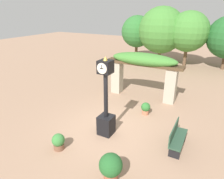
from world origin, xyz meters
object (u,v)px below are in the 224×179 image
Objects in this scene: potted_plant_near_right at (146,108)px; potted_plant_far_left at (58,141)px; potted_plant_near_left at (111,167)px; park_bench at (177,137)px; pedestal_clock at (106,107)px.

potted_plant_far_left reaches higher than potted_plant_near_right.
park_bench is (1.38, 2.49, -0.08)m from potted_plant_near_left.
potted_plant_near_right is 0.41× the size of park_bench.
pedestal_clock is 5.18× the size of potted_plant_far_left.
pedestal_clock reaches higher than potted_plant_near_left.
potted_plant_near_left is at bearing -56.94° from pedestal_clock.
potted_plant_near_right is 0.98× the size of potted_plant_far_left.
potted_plant_far_left is (-1.03, -1.70, -0.90)m from pedestal_clock.
potted_plant_far_left is at bearing -115.32° from potted_plant_near_right.
park_bench is at bearing 60.93° from potted_plant_near_left.
potted_plant_near_left is at bearing -8.76° from potted_plant_far_left.
potted_plant_near_right is at bearing 96.08° from potted_plant_near_left.
potted_plant_near_left reaches higher than park_bench.
park_bench is (3.75, 2.13, 0.11)m from potted_plant_far_left.
potted_plant_far_left is (-1.90, -4.02, -0.01)m from potted_plant_near_right.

